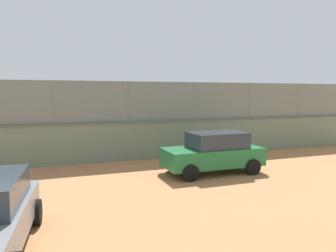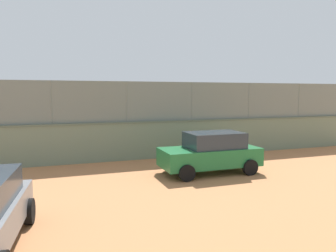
{
  "view_description": "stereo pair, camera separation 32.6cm",
  "coord_description": "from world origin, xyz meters",
  "px_view_note": "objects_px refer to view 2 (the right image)",
  "views": [
    {
      "loc": [
        5.23,
        27.28,
        3.16
      ],
      "look_at": [
        -0.86,
        8.82,
        1.15
      ],
      "focal_mm": 33.69,
      "sensor_mm": 36.0,
      "label": 1
    },
    {
      "loc": [
        4.92,
        27.37,
        3.16
      ],
      "look_at": [
        -0.86,
        8.82,
        1.15
      ],
      "focal_mm": 33.69,
      "sensor_mm": 36.0,
      "label": 2
    }
  ],
  "objects_px": {
    "player_baseline_waiting": "(182,122)",
    "sports_ball": "(217,146)",
    "player_foreground_swinging": "(137,127)",
    "courtside_bench": "(280,137)",
    "player_near_wall_returning": "(189,129)",
    "spare_ball_by_wall": "(234,145)",
    "parked_car_green": "(211,152)"
  },
  "relations": [
    {
      "from": "player_baseline_waiting",
      "to": "player_foreground_swinging",
      "type": "xyz_separation_m",
      "value": [
        4.02,
        2.45,
        -0.03
      ]
    },
    {
      "from": "player_near_wall_returning",
      "to": "parked_car_green",
      "type": "bearing_deg",
      "value": 75.95
    },
    {
      "from": "courtside_bench",
      "to": "parked_car_green",
      "type": "height_order",
      "value": "parked_car_green"
    },
    {
      "from": "player_foreground_swinging",
      "to": "parked_car_green",
      "type": "relative_size",
      "value": 0.41
    },
    {
      "from": "player_foreground_swinging",
      "to": "courtside_bench",
      "type": "distance_m",
      "value": 9.07
    },
    {
      "from": "player_near_wall_returning",
      "to": "player_foreground_swinging",
      "type": "distance_m",
      "value": 3.53
    },
    {
      "from": "courtside_bench",
      "to": "spare_ball_by_wall",
      "type": "bearing_deg",
      "value": -10.37
    },
    {
      "from": "courtside_bench",
      "to": "player_baseline_waiting",
      "type": "bearing_deg",
      "value": -56.67
    },
    {
      "from": "spare_ball_by_wall",
      "to": "parked_car_green",
      "type": "relative_size",
      "value": 0.03
    },
    {
      "from": "spare_ball_by_wall",
      "to": "courtside_bench",
      "type": "bearing_deg",
      "value": 169.63
    },
    {
      "from": "player_baseline_waiting",
      "to": "spare_ball_by_wall",
      "type": "relative_size",
      "value": 14.88
    },
    {
      "from": "spare_ball_by_wall",
      "to": "courtside_bench",
      "type": "relative_size",
      "value": 0.07
    },
    {
      "from": "player_near_wall_returning",
      "to": "sports_ball",
      "type": "xyz_separation_m",
      "value": [
        -1.32,
        1.27,
        -0.92
      ]
    },
    {
      "from": "player_foreground_swinging",
      "to": "sports_ball",
      "type": "distance_m",
      "value": 5.43
    },
    {
      "from": "player_near_wall_returning",
      "to": "parked_car_green",
      "type": "relative_size",
      "value": 0.41
    },
    {
      "from": "player_baseline_waiting",
      "to": "player_foreground_swinging",
      "type": "height_order",
      "value": "player_baseline_waiting"
    },
    {
      "from": "player_baseline_waiting",
      "to": "sports_ball",
      "type": "xyz_separation_m",
      "value": [
        -0.15,
        5.8,
        -0.95
      ]
    },
    {
      "from": "sports_ball",
      "to": "spare_ball_by_wall",
      "type": "height_order",
      "value": "spare_ball_by_wall"
    },
    {
      "from": "player_foreground_swinging",
      "to": "spare_ball_by_wall",
      "type": "bearing_deg",
      "value": 147.6
    },
    {
      "from": "player_foreground_swinging",
      "to": "courtside_bench",
      "type": "bearing_deg",
      "value": 154.67
    },
    {
      "from": "spare_ball_by_wall",
      "to": "courtside_bench",
      "type": "height_order",
      "value": "courtside_bench"
    },
    {
      "from": "player_near_wall_returning",
      "to": "spare_ball_by_wall",
      "type": "xyz_separation_m",
      "value": [
        -2.41,
        1.26,
        -0.92
      ]
    },
    {
      "from": "sports_ball",
      "to": "parked_car_green",
      "type": "xyz_separation_m",
      "value": [
        3.03,
        5.55,
        0.79
      ]
    },
    {
      "from": "player_near_wall_returning",
      "to": "player_foreground_swinging",
      "type": "relative_size",
      "value": 1.01
    },
    {
      "from": "sports_ball",
      "to": "courtside_bench",
      "type": "bearing_deg",
      "value": 172.59
    },
    {
      "from": "player_near_wall_returning",
      "to": "player_foreground_swinging",
      "type": "bearing_deg",
      "value": -36.12
    },
    {
      "from": "player_near_wall_returning",
      "to": "sports_ball",
      "type": "bearing_deg",
      "value": 136.18
    },
    {
      "from": "parked_car_green",
      "to": "player_baseline_waiting",
      "type": "bearing_deg",
      "value": -104.24
    },
    {
      "from": "player_baseline_waiting",
      "to": "courtside_bench",
      "type": "xyz_separation_m",
      "value": [
        -4.16,
        6.32,
        -0.54
      ]
    },
    {
      "from": "player_foreground_swinging",
      "to": "courtside_bench",
      "type": "xyz_separation_m",
      "value": [
        -8.18,
        3.87,
        -0.51
      ]
    },
    {
      "from": "player_near_wall_returning",
      "to": "parked_car_green",
      "type": "height_order",
      "value": "player_near_wall_returning"
    },
    {
      "from": "player_baseline_waiting",
      "to": "sports_ball",
      "type": "distance_m",
      "value": 5.88
    }
  ]
}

